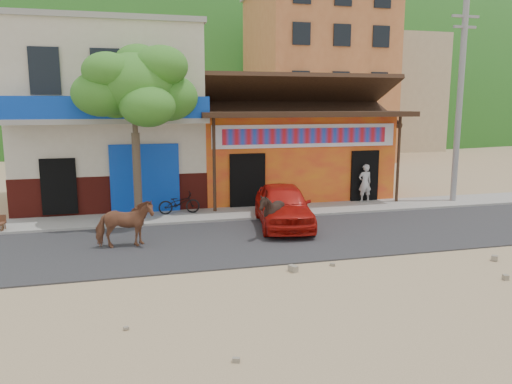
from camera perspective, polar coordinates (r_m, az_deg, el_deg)
ground at (r=13.35m, az=7.88°, el=-7.90°), size 120.00×120.00×0.00m
road at (r=15.59m, az=4.36°, el=-5.14°), size 60.00×5.00×0.04m
sidewalk at (r=18.82m, az=0.90°, el=-2.33°), size 60.00×2.00×0.12m
dance_club at (r=22.91m, az=3.06°, el=4.28°), size 8.00×6.00×3.60m
cafe_building at (r=21.73m, az=-16.29°, el=8.08°), size 7.00×6.00×7.00m
apartment_front at (r=38.38m, az=6.84°, el=12.81°), size 9.00×9.00×12.00m
apartment_rear at (r=47.61m, az=14.42°, el=10.82°), size 8.00×8.00×10.00m
hillside at (r=82.24m, az=-11.55°, el=15.36°), size 100.00×40.00×24.00m
tree at (r=17.54m, az=-13.62°, el=6.58°), size 3.00×3.00×6.00m
utility_pole at (r=22.05m, az=22.23°, el=9.38°), size 0.24×0.24×8.00m
cow_tan at (r=14.69m, az=-14.77°, el=-3.57°), size 1.64×0.82×1.36m
cow_dark at (r=15.44m, az=1.87°, el=-2.54°), size 1.36×1.24×1.38m
red_car at (r=16.72m, az=3.11°, el=-1.50°), size 2.34×4.39×1.42m
scooter at (r=18.46m, az=-8.77°, el=-1.25°), size 1.53×0.60×0.79m
pedestrian at (r=20.93m, az=12.34°, el=1.02°), size 0.57×0.39×1.55m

